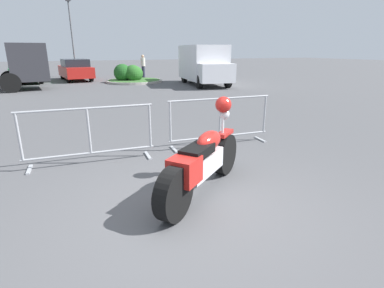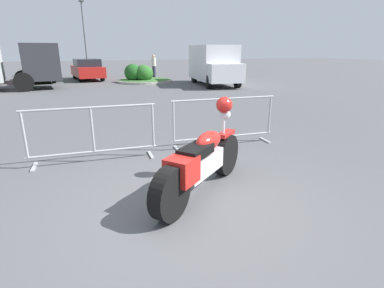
{
  "view_description": "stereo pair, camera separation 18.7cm",
  "coord_description": "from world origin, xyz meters",
  "px_view_note": "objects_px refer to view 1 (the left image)",
  "views": [
    {
      "loc": [
        -1.46,
        -3.28,
        2.06
      ],
      "look_at": [
        0.37,
        0.8,
        0.65
      ],
      "focal_mm": 28.0,
      "sensor_mm": 36.0,
      "label": 1
    },
    {
      "loc": [
        -1.29,
        -3.35,
        2.06
      ],
      "look_at": [
        0.37,
        0.8,
        0.65
      ],
      "focal_mm": 28.0,
      "sensor_mm": 36.0,
      "label": 2
    }
  ],
  "objects_px": {
    "motorcycle": "(203,160)",
    "parked_car_red": "(75,70)",
    "parked_car_green": "(25,70)",
    "crowd_barrier_far": "(220,121)",
    "pedestrian": "(143,65)",
    "delivery_van": "(204,64)",
    "street_lamp": "(71,27)",
    "crowd_barrier_near": "(89,135)"
  },
  "relations": [
    {
      "from": "delivery_van",
      "to": "street_lamp",
      "type": "distance_m",
      "value": 11.69
    },
    {
      "from": "street_lamp",
      "to": "crowd_barrier_far",
      "type": "bearing_deg",
      "value": -85.42
    },
    {
      "from": "motorcycle",
      "to": "crowd_barrier_far",
      "type": "bearing_deg",
      "value": 16.5
    },
    {
      "from": "parked_car_green",
      "to": "pedestrian",
      "type": "xyz_separation_m",
      "value": [
        7.96,
        0.27,
        0.15
      ]
    },
    {
      "from": "pedestrian",
      "to": "motorcycle",
      "type": "bearing_deg",
      "value": 116.3
    },
    {
      "from": "crowd_barrier_near",
      "to": "parked_car_red",
      "type": "distance_m",
      "value": 17.16
    },
    {
      "from": "pedestrian",
      "to": "street_lamp",
      "type": "relative_size",
      "value": 0.3
    },
    {
      "from": "motorcycle",
      "to": "crowd_barrier_far",
      "type": "xyz_separation_m",
      "value": [
        1.38,
        1.97,
        0.04
      ]
    },
    {
      "from": "motorcycle",
      "to": "parked_car_red",
      "type": "xyz_separation_m",
      "value": [
        -0.47,
        19.1,
        0.21
      ]
    },
    {
      "from": "crowd_barrier_near",
      "to": "street_lamp",
      "type": "height_order",
      "value": "street_lamp"
    },
    {
      "from": "delivery_van",
      "to": "pedestrian",
      "type": "xyz_separation_m",
      "value": [
        -2.07,
        6.2,
        -0.32
      ]
    },
    {
      "from": "delivery_van",
      "to": "pedestrian",
      "type": "height_order",
      "value": "delivery_van"
    },
    {
      "from": "motorcycle",
      "to": "parked_car_red",
      "type": "height_order",
      "value": "parked_car_red"
    },
    {
      "from": "parked_car_red",
      "to": "motorcycle",
      "type": "bearing_deg",
      "value": 175.52
    },
    {
      "from": "motorcycle",
      "to": "pedestrian",
      "type": "distance_m",
      "value": 19.76
    },
    {
      "from": "crowd_barrier_far",
      "to": "pedestrian",
      "type": "bearing_deg",
      "value": 80.14
    },
    {
      "from": "parked_car_red",
      "to": "pedestrian",
      "type": "distance_m",
      "value": 4.87
    },
    {
      "from": "crowd_barrier_near",
      "to": "pedestrian",
      "type": "relative_size",
      "value": 1.41
    },
    {
      "from": "delivery_van",
      "to": "street_lamp",
      "type": "height_order",
      "value": "street_lamp"
    },
    {
      "from": "crowd_barrier_near",
      "to": "crowd_barrier_far",
      "type": "xyz_separation_m",
      "value": [
        2.77,
        0.0,
        0.0
      ]
    },
    {
      "from": "parked_car_green",
      "to": "street_lamp",
      "type": "height_order",
      "value": "street_lamp"
    },
    {
      "from": "parked_car_green",
      "to": "motorcycle",
      "type": "bearing_deg",
      "value": -175.26
    },
    {
      "from": "crowd_barrier_far",
      "to": "parked_car_red",
      "type": "xyz_separation_m",
      "value": [
        -1.85,
        17.13,
        0.17
      ]
    },
    {
      "from": "crowd_barrier_far",
      "to": "street_lamp",
      "type": "height_order",
      "value": "street_lamp"
    },
    {
      "from": "crowd_barrier_far",
      "to": "pedestrian",
      "type": "relative_size",
      "value": 1.41
    },
    {
      "from": "crowd_barrier_near",
      "to": "motorcycle",
      "type": "bearing_deg",
      "value": -54.87
    },
    {
      "from": "delivery_van",
      "to": "parked_car_red",
      "type": "xyz_separation_m",
      "value": [
        -6.93,
        6.03,
        -0.51
      ]
    },
    {
      "from": "parked_car_green",
      "to": "parked_car_red",
      "type": "distance_m",
      "value": 3.1
    },
    {
      "from": "crowd_barrier_far",
      "to": "parked_car_green",
      "type": "height_order",
      "value": "parked_car_green"
    },
    {
      "from": "motorcycle",
      "to": "delivery_van",
      "type": "height_order",
      "value": "delivery_van"
    },
    {
      "from": "crowd_barrier_near",
      "to": "street_lamp",
      "type": "relative_size",
      "value": 0.42
    },
    {
      "from": "parked_car_green",
      "to": "crowd_barrier_near",
      "type": "bearing_deg",
      "value": -178.58
    },
    {
      "from": "crowd_barrier_near",
      "to": "street_lamp",
      "type": "distance_m",
      "value": 20.62
    },
    {
      "from": "parked_car_red",
      "to": "delivery_van",
      "type": "bearing_deg",
      "value": -136.93
    },
    {
      "from": "motorcycle",
      "to": "pedestrian",
      "type": "relative_size",
      "value": 1.18
    },
    {
      "from": "motorcycle",
      "to": "delivery_van",
      "type": "bearing_deg",
      "value": 25.32
    },
    {
      "from": "parked_car_green",
      "to": "parked_car_red",
      "type": "relative_size",
      "value": 1.06
    },
    {
      "from": "crowd_barrier_near",
      "to": "street_lamp",
      "type": "xyz_separation_m",
      "value": [
        1.14,
        20.34,
        3.15
      ]
    },
    {
      "from": "crowd_barrier_far",
      "to": "delivery_van",
      "type": "xyz_separation_m",
      "value": [
        5.08,
        11.1,
        0.68
      ]
    },
    {
      "from": "crowd_barrier_near",
      "to": "parked_car_green",
      "type": "xyz_separation_m",
      "value": [
        -2.18,
        17.03,
        0.21
      ]
    },
    {
      "from": "parked_car_green",
      "to": "parked_car_red",
      "type": "height_order",
      "value": "parked_car_green"
    },
    {
      "from": "motorcycle",
      "to": "delivery_van",
      "type": "relative_size",
      "value": 0.38
    }
  ]
}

